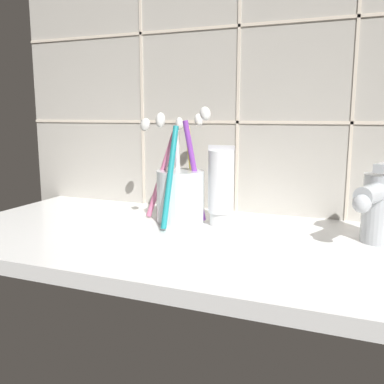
% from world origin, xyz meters
% --- Properties ---
extents(sink_counter, '(0.76, 0.37, 0.02)m').
position_xyz_m(sink_counter, '(0.00, 0.00, 0.01)').
color(sink_counter, white).
rests_on(sink_counter, ground).
extents(tile_wall_backsplash, '(0.86, 0.02, 0.48)m').
position_xyz_m(tile_wall_backsplash, '(0.00, 0.19, 0.24)').
color(tile_wall_backsplash, '#B7B2A8').
rests_on(tile_wall_backsplash, ground).
extents(toothbrush_cup, '(0.13, 0.14, 0.19)m').
position_xyz_m(toothbrush_cup, '(-0.05, 0.07, 0.07)').
color(toothbrush_cup, silver).
rests_on(toothbrush_cup, sink_counter).
extents(toothpaste_tube, '(0.04, 0.04, 0.13)m').
position_xyz_m(toothpaste_tube, '(0.02, 0.07, 0.08)').
color(toothpaste_tube, white).
rests_on(toothpaste_tube, sink_counter).
extents(sink_faucet, '(0.07, 0.11, 0.11)m').
position_xyz_m(sink_faucet, '(0.26, 0.06, 0.07)').
color(sink_faucet, silver).
rests_on(sink_faucet, sink_counter).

